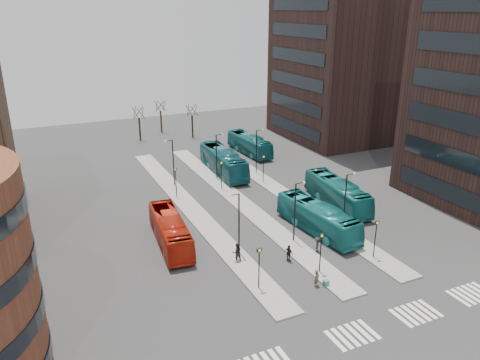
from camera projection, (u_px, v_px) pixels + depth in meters
name	position (u px, v px, depth m)	size (l,w,h in m)	color
island_left	(191.00, 208.00, 54.19)	(2.50, 45.00, 0.15)	gray
island_mid	(238.00, 200.00, 56.58)	(2.50, 45.00, 0.15)	gray
island_right	(281.00, 192.00, 58.97)	(2.50, 45.00, 0.15)	gray
suitcase	(326.00, 283.00, 39.03)	(0.45, 0.36, 0.56)	navy
red_bus	(170.00, 230.00, 45.68)	(2.48, 10.58, 2.95)	#B7210E
teal_bus_a	(318.00, 218.00, 48.24)	(2.60, 11.11, 3.10)	#166F71
teal_bus_b	(223.00, 162.00, 65.30)	(2.88, 12.32, 3.43)	#12525A
teal_bus_c	(337.00, 193.00, 54.62)	(2.66, 11.39, 3.17)	#146564
teal_bus_d	(249.00, 144.00, 74.28)	(2.53, 10.81, 3.01)	#12585E
traveller	(317.00, 278.00, 38.91)	(0.55, 0.36, 1.52)	#454329
commuter_a	(237.00, 252.00, 42.68)	(0.90, 0.70, 1.85)	black
commuter_b	(289.00, 253.00, 42.79)	(0.94, 0.39, 1.61)	black
commuter_c	(317.00, 244.00, 44.51)	(0.96, 0.55, 1.48)	black
crosswalk_stripes	(383.00, 324.00, 34.42)	(22.35, 2.40, 0.01)	silver
tower_far	(347.00, 50.00, 80.32)	(20.12, 20.00, 30.00)	black
sign_poles	(262.00, 203.00, 49.66)	(12.45, 22.12, 3.65)	black
lamp_posts	(250.00, 177.00, 53.92)	(14.04, 20.24, 6.12)	black
bare_trees	(164.00, 122.00, 83.67)	(10.97, 8.14, 5.90)	black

